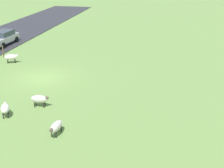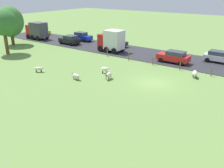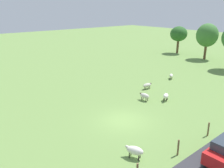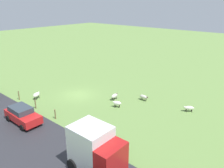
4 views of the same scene
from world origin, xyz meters
The scene contains 22 objects.
ground_plane centered at (0.00, 0.00, 0.00)m, with size 160.00×160.00×0.00m, color #6B8E47.
road_strip centered at (10.65, 0.00, 0.03)m, with size 8.00×80.00×0.06m, color #2D2D33.
sheep_0 centered at (4.39, -3.08, 0.56)m, with size 1.30×0.98×0.84m.
sheep_1 centered at (-5.02, 13.49, 0.46)m, with size 1.03×1.17×0.70m.
sheep_2 centered at (-1.99, 4.83, 0.54)m, with size 1.23×0.60×0.80m.
sheep_3 centered at (-4.29, 7.81, 0.49)m, with size 0.57×1.31×0.72m.
sheep_4 centered at (-0.51, 6.48, 0.54)m, with size 0.88×1.09×0.80m.
tree_1 centered at (-1.97, 25.00, 4.90)m, with size 4.26×4.26×6.95m.
tree_3 centered at (2.45, 30.16, 4.24)m, with size 4.76×4.76×6.96m.
fence_post_0 centered at (6.03, -4.52, 0.59)m, with size 0.12×0.12×1.18m, color brown.
fence_post_1 centered at (6.03, -0.65, 0.57)m, with size 0.12×0.12×1.14m, color brown.
fence_post_2 centered at (6.03, 3.22, 0.56)m, with size 0.12×0.12×1.12m, color brown.
fence_post_3 centered at (6.03, 7.10, 0.60)m, with size 0.12×0.12×1.20m, color brown.
fence_post_4 centered at (6.03, 10.97, 0.65)m, with size 0.12×0.12×1.30m, color brown.
truck_0 centered at (8.83, 12.16, 1.89)m, with size 2.67×3.96×3.53m.
truck_1 centered at (8.62, 30.81, 1.84)m, with size 2.61×4.32×3.39m.
car_1 centered at (12.53, -3.81, 0.89)m, with size 2.10×4.17×1.60m.
car_2 centered at (12.41, 34.42, 0.84)m, with size 1.97×4.36×1.50m.
car_3 centered at (8.69, 1.33, 0.93)m, with size 2.11×4.45×1.67m.
car_4 centered at (12.37, 13.85, 0.84)m, with size 2.06×4.12×1.49m.
car_5 centered at (12.60, 22.21, 0.92)m, with size 2.03×4.10×1.67m.
car_6 centered at (8.86, 21.84, 0.91)m, with size 2.19×3.94×1.65m.
Camera 2 is at (-23.24, -10.91, 9.85)m, focal length 39.00 mm.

